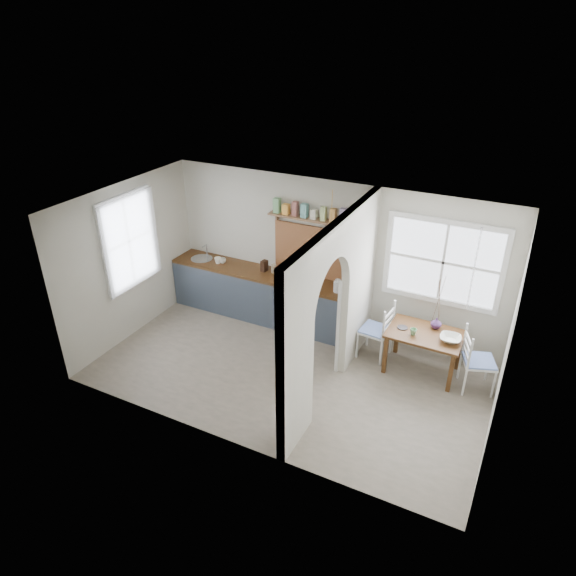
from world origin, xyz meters
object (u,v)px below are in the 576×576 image
at_px(dining_table, 423,352).
at_px(vase, 436,323).
at_px(chair_left, 375,329).
at_px(kettle, 338,286).
at_px(chair_right, 479,360).

xyz_separation_m(dining_table, vase, (0.10, 0.21, 0.43)).
relative_size(dining_table, chair_left, 1.13).
distance_m(chair_left, kettle, 0.91).
distance_m(chair_left, vase, 0.94).
height_order(dining_table, kettle, kettle).
relative_size(chair_left, kettle, 4.54).
xyz_separation_m(dining_table, chair_right, (0.81, -0.06, 0.14)).
relative_size(chair_right, vase, 5.74).
height_order(chair_right, kettle, kettle).
xyz_separation_m(chair_left, vase, (0.88, 0.14, 0.28)).
bearing_deg(kettle, chair_left, 8.03).
xyz_separation_m(chair_left, chair_right, (1.59, -0.13, -0.00)).
distance_m(chair_right, vase, 0.81).
height_order(chair_left, kettle, kettle).
bearing_deg(dining_table, chair_left, 175.99).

